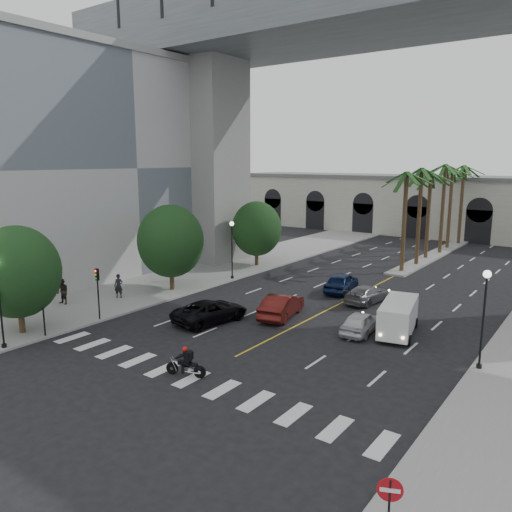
{
  "coord_description": "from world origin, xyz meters",
  "views": [
    {
      "loc": [
        16.31,
        -18.45,
        10.79
      ],
      "look_at": [
        -1.46,
        6.0,
        4.92
      ],
      "focal_mm": 35.0,
      "sensor_mm": 36.0,
      "label": 1
    }
  ],
  "objects": [
    {
      "name": "sidewalk_left",
      "position": [
        -15.0,
        15.0,
        0.07
      ],
      "size": [
        8.0,
        100.0,
        0.15
      ],
      "primitive_type": "cube",
      "color": "gray",
      "rests_on": "ground"
    },
    {
      "name": "car_d",
      "position": [
        1.56,
        16.38,
        0.67
      ],
      "size": [
        2.46,
        4.82,
        1.34
      ],
      "primitive_type": "imported",
      "rotation": [
        0.0,
        0.0,
        3.01
      ],
      "color": "slate",
      "rests_on": "ground"
    },
    {
      "name": "cargo_van",
      "position": [
        5.99,
        10.85,
        1.18
      ],
      "size": [
        2.84,
        5.23,
        2.11
      ],
      "rotation": [
        0.0,
        0.0,
        0.21
      ],
      "color": "silver",
      "rests_on": "ground"
    },
    {
      "name": "do_not_enter_sign",
      "position": [
        12.38,
        -7.18,
        2.02
      ],
      "size": [
        0.64,
        0.31,
        2.78
      ],
      "rotation": [
        0.0,
        0.0,
        0.42
      ],
      "color": "black",
      "rests_on": "ground"
    },
    {
      "name": "lamp_post_right",
      "position": [
        11.4,
        8.0,
        3.22
      ],
      "size": [
        0.4,
        0.4,
        5.35
      ],
      "color": "black",
      "rests_on": "ground"
    },
    {
      "name": "car_a",
      "position": [
        3.99,
        9.72,
        0.69
      ],
      "size": [
        2.01,
        4.2,
        1.38
      ],
      "primitive_type": "imported",
      "rotation": [
        0.0,
        0.0,
        3.23
      ],
      "color": "silver",
      "rests_on": "ground"
    },
    {
      "name": "street_tree_far",
      "position": [
        -13.0,
        22.0,
        3.9
      ],
      "size": [
        5.04,
        5.04,
        6.68
      ],
      "color": "#382616",
      "rests_on": "ground"
    },
    {
      "name": "car_b",
      "position": [
        -1.82,
        9.51,
        0.82
      ],
      "size": [
        2.79,
        5.23,
        1.64
      ],
      "primitive_type": "imported",
      "rotation": [
        0.0,
        0.0,
        3.36
      ],
      "color": "#4F130F",
      "rests_on": "ground"
    },
    {
      "name": "pedestrian_a",
      "position": [
        -14.53,
        5.74,
        1.09
      ],
      "size": [
        0.82,
        0.74,
        1.87
      ],
      "primitive_type": "imported",
      "rotation": [
        0.0,
        0.0,
        0.55
      ],
      "color": "black",
      "rests_on": "sidewalk_left"
    },
    {
      "name": "palm_d",
      "position": [
        0.15,
        40.0,
        9.65
      ],
      "size": [
        3.2,
        3.2,
        10.9
      ],
      "color": "#47331E",
      "rests_on": "ground"
    },
    {
      "name": "traffic_signal_near",
      "position": [
        -11.3,
        -2.5,
        2.51
      ],
      "size": [
        0.25,
        0.18,
        3.65
      ],
      "color": "black",
      "rests_on": "ground"
    },
    {
      "name": "palm_c",
      "position": [
        -0.2,
        36.0,
        8.91
      ],
      "size": [
        3.2,
        3.2,
        10.1
      ],
      "color": "#47331E",
      "rests_on": "ground"
    },
    {
      "name": "ground",
      "position": [
        0.0,
        0.0,
        0.0
      ],
      "size": [
        140.0,
        140.0,
        0.0
      ],
      "primitive_type": "plane",
      "color": "black",
      "rests_on": "ground"
    },
    {
      "name": "street_tree_near",
      "position": [
        -13.0,
        -3.0,
        4.02
      ],
      "size": [
        5.2,
        5.2,
        6.89
      ],
      "color": "#382616",
      "rests_on": "ground"
    },
    {
      "name": "palm_a",
      "position": [
        0.0,
        28.0,
        9.1
      ],
      "size": [
        3.2,
        3.2,
        10.3
      ],
      "color": "#47331E",
      "rests_on": "ground"
    },
    {
      "name": "pedestrian_b",
      "position": [
        -16.45,
        2.12,
        1.12
      ],
      "size": [
        1.0,
        0.81,
        1.94
      ],
      "primitive_type": "imported",
      "rotation": [
        0.0,
        0.0,
        0.08
      ],
      "color": "black",
      "rests_on": "sidewalk_left"
    },
    {
      "name": "palm_f",
      "position": [
        0.2,
        48.0,
        9.46
      ],
      "size": [
        3.2,
        3.2,
        10.7
      ],
      "color": "#47331E",
      "rests_on": "ground"
    },
    {
      "name": "lamp_post_left_far",
      "position": [
        -11.4,
        16.0,
        3.22
      ],
      "size": [
        0.4,
        0.4,
        5.35
      ],
      "color": "black",
      "rests_on": "ground"
    },
    {
      "name": "pier_building",
      "position": [
        0.0,
        55.0,
        4.27
      ],
      "size": [
        71.0,
        10.5,
        8.5
      ],
      "color": "beige",
      "rests_on": "ground"
    },
    {
      "name": "car_e",
      "position": [
        -1.5,
        18.1,
        0.82
      ],
      "size": [
        2.72,
        5.06,
        1.64
      ],
      "primitive_type": "imported",
      "rotation": [
        0.0,
        0.0,
        3.31
      ],
      "color": "#0D1C41",
      "rests_on": "ground"
    },
    {
      "name": "building_left",
      "position": [
        -27.0,
        12.0,
        10.31
      ],
      "size": [
        16.5,
        32.5,
        20.6
      ],
      "color": "#BBBBB6",
      "rests_on": "ground"
    },
    {
      "name": "palm_e",
      "position": [
        -0.1,
        44.0,
        9.19
      ],
      "size": [
        3.2,
        3.2,
        10.4
      ],
      "color": "#47331E",
      "rests_on": "ground"
    },
    {
      "name": "bridge",
      "position": [
        3.42,
        22.0,
        18.51
      ],
      "size": [
        75.0,
        13.0,
        26.0
      ],
      "color": "gray",
      "rests_on": "ground"
    },
    {
      "name": "median",
      "position": [
        0.0,
        38.0,
        0.1
      ],
      "size": [
        2.0,
        24.0,
        0.2
      ],
      "primitive_type": "cube",
      "color": "gray",
      "rests_on": "ground"
    },
    {
      "name": "car_c",
      "position": [
        -5.11,
        5.81,
        0.75
      ],
      "size": [
        3.38,
        5.73,
        1.5
      ],
      "primitive_type": "imported",
      "rotation": [
        0.0,
        0.0,
        2.97
      ],
      "color": "black",
      "rests_on": "ground"
    },
    {
      "name": "street_tree_mid",
      "position": [
        -13.0,
        10.0,
        4.21
      ],
      "size": [
        5.44,
        5.44,
        7.21
      ],
      "color": "#382616",
      "rests_on": "ground"
    },
    {
      "name": "palm_b",
      "position": [
        0.1,
        32.0,
        9.37
      ],
      "size": [
        3.2,
        3.2,
        10.6
      ],
      "color": "#47331E",
      "rests_on": "ground"
    },
    {
      "name": "traffic_signal_far",
      "position": [
        -11.3,
        1.5,
        2.51
      ],
      "size": [
        0.25,
        0.18,
        3.65
      ],
      "color": "black",
      "rests_on": "ground"
    },
    {
      "name": "motorcycle_rider",
      "position": [
        -0.4,
        -1.4,
        0.71
      ],
      "size": [
        2.11,
        0.84,
        1.57
      ],
      "rotation": [
        0.0,
        0.0,
        0.31
      ],
      "color": "black",
      "rests_on": "ground"
    }
  ]
}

